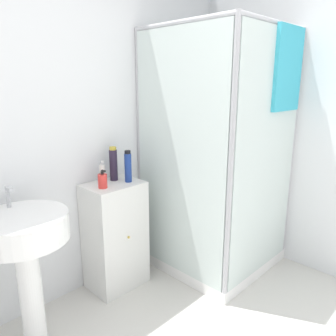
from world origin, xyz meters
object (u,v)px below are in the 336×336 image
(shampoo_bottle_blue, at_px, (128,167))
(lotion_bottle_white, at_px, (102,174))
(soap_dispenser, at_px, (103,181))
(shampoo_bottle_tall_black, at_px, (113,164))
(sink, at_px, (25,245))

(shampoo_bottle_blue, bearing_deg, lotion_bottle_white, 142.85)
(shampoo_bottle_blue, bearing_deg, soap_dispenser, 176.45)
(soap_dispenser, distance_m, shampoo_bottle_blue, 0.23)
(soap_dispenser, bearing_deg, shampoo_bottle_tall_black, 30.13)
(shampoo_bottle_tall_black, bearing_deg, shampoo_bottle_blue, -66.03)
(soap_dispenser, distance_m, lotion_bottle_white, 0.12)
(shampoo_bottle_tall_black, bearing_deg, sink, -165.35)
(soap_dispenser, height_order, shampoo_bottle_tall_black, shampoo_bottle_tall_black)
(soap_dispenser, relative_size, lotion_bottle_white, 0.78)
(sink, bearing_deg, soap_dispenser, 9.83)
(lotion_bottle_white, bearing_deg, soap_dispenser, -124.41)
(shampoo_bottle_tall_black, relative_size, lotion_bottle_white, 1.54)
(sink, xyz_separation_m, lotion_bottle_white, (0.68, 0.21, 0.24))
(soap_dispenser, bearing_deg, shampoo_bottle_blue, -3.55)
(sink, relative_size, shampoo_bottle_tall_black, 3.77)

